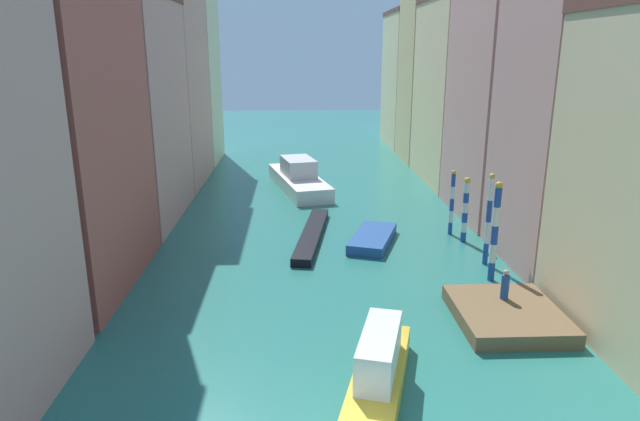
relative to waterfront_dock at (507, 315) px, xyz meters
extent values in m
plane|color=#28756B|center=(-7.49, 15.82, -0.33)|extent=(154.00, 154.00, 0.00)
cube|color=#B25147|center=(-21.43, 5.19, 9.79)|extent=(7.90, 11.04, 20.25)
cube|color=tan|center=(-21.43, 16.80, 7.06)|extent=(7.90, 11.53, 14.79)
cube|color=tan|center=(-21.43, 28.30, 9.63)|extent=(7.90, 11.17, 19.92)
cube|color=beige|center=(-21.43, 38.45, 9.04)|extent=(7.90, 8.45, 18.75)
cube|color=tan|center=(6.45, 7.28, 8.30)|extent=(7.90, 8.00, 17.27)
cube|color=tan|center=(6.45, 16.73, 7.52)|extent=(7.90, 9.91, 15.71)
cube|color=beige|center=(6.45, 27.88, 7.53)|extent=(7.90, 11.92, 15.72)
cube|color=#DBB77A|center=(6.45, 38.51, 10.31)|extent=(7.90, 8.36, 21.29)
cube|color=beige|center=(6.45, 48.72, 7.62)|extent=(7.90, 11.52, 15.91)
cube|color=brown|center=(6.45, 48.72, 15.81)|extent=(8.05, 11.75, 0.47)
cube|color=brown|center=(0.00, 0.00, 0.00)|extent=(4.41, 5.14, 0.67)
cylinder|color=#234C93|center=(0.17, 0.92, 0.90)|extent=(0.36, 0.36, 1.14)
sphere|color=tan|center=(0.17, 0.92, 1.60)|extent=(0.26, 0.26, 0.26)
cylinder|color=#1E479E|center=(0.88, 4.57, 0.16)|extent=(0.34, 0.34, 0.99)
cylinder|color=white|center=(0.88, 4.57, 1.15)|extent=(0.34, 0.34, 0.99)
cylinder|color=#1E479E|center=(0.88, 4.57, 2.13)|extent=(0.34, 0.34, 0.99)
cylinder|color=white|center=(0.88, 4.57, 3.12)|extent=(0.34, 0.34, 0.99)
cylinder|color=#1E479E|center=(0.88, 4.57, 4.10)|extent=(0.34, 0.34, 0.99)
sphere|color=gold|center=(0.88, 4.57, 4.73)|extent=(0.37, 0.37, 0.37)
cylinder|color=#1E479E|center=(1.33, 6.85, 0.28)|extent=(0.28, 0.28, 1.23)
cylinder|color=white|center=(1.33, 6.85, 1.51)|extent=(0.28, 0.28, 1.23)
cylinder|color=#1E479E|center=(1.33, 6.85, 2.73)|extent=(0.28, 0.28, 1.23)
cylinder|color=white|center=(1.33, 6.85, 3.96)|extent=(0.28, 0.28, 1.23)
sphere|color=gold|center=(1.33, 6.85, 4.68)|extent=(0.31, 0.31, 0.31)
cylinder|color=#1E479E|center=(1.23, 10.67, -0.02)|extent=(0.34, 0.34, 0.63)
cylinder|color=white|center=(1.23, 10.67, 0.61)|extent=(0.34, 0.34, 0.63)
cylinder|color=#1E479E|center=(1.23, 10.67, 1.24)|extent=(0.34, 0.34, 0.63)
cylinder|color=white|center=(1.23, 10.67, 1.87)|extent=(0.34, 0.34, 0.63)
cylinder|color=#1E479E|center=(1.23, 10.67, 2.50)|extent=(0.34, 0.34, 0.63)
cylinder|color=white|center=(1.23, 10.67, 3.13)|extent=(0.34, 0.34, 0.63)
sphere|color=gold|center=(1.23, 10.67, 3.58)|extent=(0.38, 0.38, 0.38)
cylinder|color=#1E479E|center=(0.79, 12.11, 0.07)|extent=(0.27, 0.27, 0.80)
cylinder|color=white|center=(0.79, 12.11, 0.87)|extent=(0.27, 0.27, 0.80)
cylinder|color=#1E479E|center=(0.79, 12.11, 1.66)|extent=(0.27, 0.27, 0.80)
cylinder|color=white|center=(0.79, 12.11, 2.46)|extent=(0.27, 0.27, 0.80)
cylinder|color=#1E479E|center=(0.79, 12.11, 3.26)|extent=(0.27, 0.27, 0.80)
sphere|color=gold|center=(0.79, 12.11, 3.77)|extent=(0.29, 0.29, 0.29)
cube|color=white|center=(-8.97, 25.00, 0.27)|extent=(5.61, 11.82, 1.20)
cube|color=silver|center=(-8.97, 25.00, 1.61)|extent=(3.26, 4.47, 1.49)
cube|color=black|center=(-8.20, 11.69, -0.08)|extent=(2.68, 10.25, 0.50)
cube|color=gold|center=(-6.40, -4.97, 0.11)|extent=(3.41, 6.91, 0.89)
cube|color=silver|center=(-6.40, -4.97, 1.27)|extent=(2.12, 3.81, 1.41)
cube|color=#234C93|center=(-4.47, 10.57, -0.02)|extent=(3.74, 5.67, 0.63)
camera|label=1|loc=(-9.15, -21.61, 11.04)|focal=31.02mm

